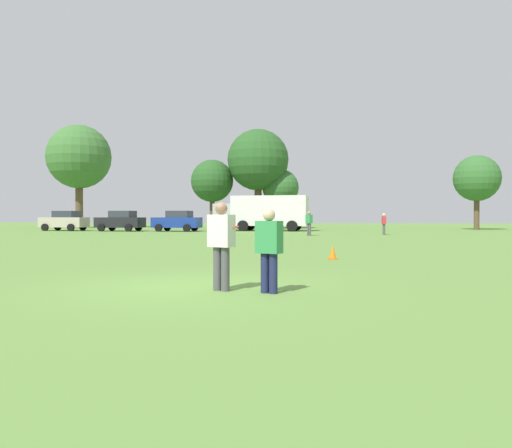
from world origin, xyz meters
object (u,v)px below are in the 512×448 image
(parked_car_mid_left, at_px, (121,221))
(parked_car_center, at_px, (177,221))
(box_truck, at_px, (263,212))
(bystander_field_marshal, at_px, (309,222))
(player_thrower, at_px, (221,241))
(frisbee, at_px, (232,227))
(bystander_sideline_watcher, at_px, (384,223))
(parked_car_near_left, at_px, (65,221))
(player_defender, at_px, (269,246))
(traffic_cone, at_px, (333,252))

(parked_car_mid_left, xyz_separation_m, parked_car_center, (5.15, 0.38, 0.00))
(parked_car_mid_left, bearing_deg, box_truck, 13.61)
(bystander_field_marshal, bearing_deg, player_thrower, -89.71)
(frisbee, relative_size, bystander_sideline_watcher, 0.17)
(frisbee, distance_m, parked_car_near_left, 41.79)
(frisbee, height_order, bystander_field_marshal, bystander_field_marshal)
(bystander_sideline_watcher, bearing_deg, parked_car_mid_left, 167.40)
(parked_car_mid_left, bearing_deg, bystander_field_marshal, -23.44)
(player_thrower, distance_m, frisbee, 0.33)
(player_defender, bearing_deg, bystander_sideline_watcher, 81.94)
(parked_car_mid_left, distance_m, parked_car_center, 5.16)
(traffic_cone, height_order, bystander_sideline_watcher, bystander_sideline_watcher)
(parked_car_center, height_order, bystander_sideline_watcher, parked_car_center)
(player_defender, height_order, parked_car_mid_left, parked_car_mid_left)
(frisbee, xyz_separation_m, bystander_sideline_watcher, (4.95, 29.42, -0.32))
(frisbee, height_order, traffic_cone, frisbee)
(bystander_sideline_watcher, bearing_deg, parked_car_near_left, 169.25)
(frisbee, relative_size, parked_car_center, 0.06)
(box_truck, bearing_deg, bystander_sideline_watcher, -38.50)
(traffic_cone, relative_size, bystander_sideline_watcher, 0.31)
(player_thrower, xyz_separation_m, box_truck, (-4.99, 37.54, 0.80))
(parked_car_near_left, height_order, box_truck, box_truck)
(traffic_cone, height_order, parked_car_mid_left, parked_car_mid_left)
(bystander_sideline_watcher, bearing_deg, traffic_cone, -98.32)
(frisbee, bearing_deg, player_defender, -17.16)
(traffic_cone, distance_m, box_truck, 30.80)
(player_defender, relative_size, frisbee, 5.71)
(player_defender, distance_m, parked_car_near_left, 42.40)
(player_thrower, bearing_deg, parked_car_mid_left, 116.77)
(parked_car_center, bearing_deg, player_defender, -69.35)
(parked_car_mid_left, bearing_deg, player_defender, -62.10)
(frisbee, bearing_deg, parked_car_near_left, 123.71)
(parked_car_center, relative_size, bystander_field_marshal, 2.52)
(player_defender, xyz_separation_m, parked_car_center, (-13.22, 35.08, 0.05))
(parked_car_mid_left, xyz_separation_m, bystander_field_marshal, (17.29, -7.50, 0.04))
(player_thrower, relative_size, box_truck, 0.20)
(parked_car_near_left, relative_size, bystander_sideline_watcher, 2.74)
(player_thrower, distance_m, bystander_sideline_watcher, 29.93)
(player_defender, distance_m, parked_car_center, 37.49)
(player_thrower, height_order, traffic_cone, player_thrower)
(player_defender, xyz_separation_m, bystander_sideline_watcher, (4.20, 29.65, 0.01))
(parked_car_mid_left, distance_m, bystander_sideline_watcher, 23.12)
(bystander_field_marshal, bearing_deg, bystander_sideline_watcher, 24.93)
(frisbee, bearing_deg, parked_car_mid_left, 117.07)
(player_thrower, bearing_deg, player_defender, -9.70)
(player_thrower, height_order, player_defender, player_thrower)
(player_thrower, relative_size, bystander_field_marshal, 0.99)
(player_defender, bearing_deg, player_thrower, 170.30)
(player_thrower, bearing_deg, parked_car_near_left, 123.44)
(traffic_cone, bearing_deg, bystander_field_marshal, 96.07)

